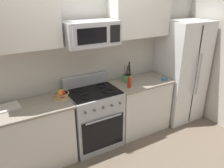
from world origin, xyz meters
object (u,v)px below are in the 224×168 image
at_px(utensil_crock, 127,77).
at_px(microwave, 91,33).
at_px(prep_bowl, 164,79).
at_px(cutting_board, 4,108).
at_px(fruit_basket, 61,94).
at_px(range_oven, 94,118).
at_px(bottle_hot_sauce, 130,81).
at_px(apple_loose, 62,97).
at_px(refrigerator, 181,72).

bearing_deg(utensil_crock, microwave, -172.09).
bearing_deg(prep_bowl, cutting_board, 173.71).
height_order(microwave, utensil_crock, microwave).
xyz_separation_m(microwave, fruit_basket, (-0.47, 0.03, -0.81)).
height_order(range_oven, fruit_basket, range_oven).
distance_m(microwave, fruit_basket, 0.94).
xyz_separation_m(microwave, utensil_crock, (0.68, 0.09, -0.79)).
bearing_deg(range_oven, bottle_hot_sauce, -11.55).
distance_m(apple_loose, cutting_board, 0.74).
height_order(utensil_crock, cutting_board, utensil_crock).
relative_size(refrigerator, microwave, 2.49).
xyz_separation_m(apple_loose, prep_bowl, (1.71, -0.17, -0.01)).
bearing_deg(cutting_board, apple_loose, -7.50).
relative_size(microwave, fruit_basket, 3.17).
bearing_deg(prep_bowl, fruit_basket, 172.89).
bearing_deg(range_oven, microwave, 90.05).
bearing_deg(fruit_basket, microwave, -3.26).
xyz_separation_m(utensil_crock, fruit_basket, (-1.15, -0.07, -0.02)).
relative_size(cutting_board, bottle_hot_sauce, 1.75).
distance_m(refrigerator, apple_loose, 2.25).
distance_m(refrigerator, prep_bowl, 0.56).
relative_size(refrigerator, cutting_board, 4.96).
bearing_deg(prep_bowl, apple_loose, 174.22).
height_order(apple_loose, cutting_board, apple_loose).
distance_m(apple_loose, prep_bowl, 1.72).
bearing_deg(microwave, refrigerator, -1.37).
xyz_separation_m(microwave, apple_loose, (-0.47, -0.01, -0.82)).
xyz_separation_m(range_oven, fruit_basket, (-0.47, 0.05, 0.49)).
distance_m(range_oven, refrigerator, 1.84).
relative_size(refrigerator, apple_loose, 26.42).
relative_size(apple_loose, bottle_hot_sauce, 0.33).
xyz_separation_m(utensil_crock, bottle_hot_sauce, (-0.12, -0.24, 0.03)).
height_order(utensil_crock, fruit_basket, utensil_crock).
bearing_deg(utensil_crock, prep_bowl, -26.78).
xyz_separation_m(fruit_basket, bottle_hot_sauce, (1.04, -0.17, 0.05)).
bearing_deg(range_oven, utensil_crock, 10.00).
bearing_deg(apple_loose, bottle_hot_sauce, -7.01).
distance_m(refrigerator, microwave, 1.98).
bearing_deg(range_oven, apple_loose, 178.55).
bearing_deg(range_oven, fruit_basket, 173.66).
xyz_separation_m(range_oven, refrigerator, (1.78, -0.02, 0.45)).
bearing_deg(apple_loose, utensil_crock, 5.38).
distance_m(refrigerator, fruit_basket, 2.26).
height_order(range_oven, apple_loose, range_oven).
height_order(fruit_basket, prep_bowl, fruit_basket).
height_order(refrigerator, utensil_crock, refrigerator).
bearing_deg(bottle_hot_sauce, prep_bowl, -3.87).
xyz_separation_m(cutting_board, prep_bowl, (2.44, -0.27, 0.01)).
xyz_separation_m(utensil_crock, cutting_board, (-1.88, -0.01, -0.06)).
distance_m(cutting_board, prep_bowl, 2.45).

